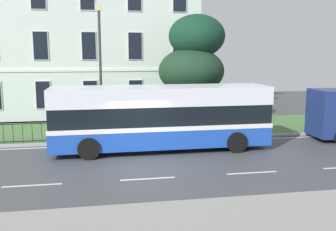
# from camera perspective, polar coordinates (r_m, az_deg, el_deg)

# --- Properties ---
(ground_plane) EXTENTS (60.00, 56.00, 0.18)m
(ground_plane) POSITION_cam_1_polar(r_m,az_deg,el_deg) (16.68, -4.37, -6.34)
(ground_plane) COLOR #424448
(georgian_townhouse) EXTENTS (15.43, 10.05, 12.53)m
(georgian_townhouse) POSITION_cam_1_polar(r_m,az_deg,el_deg) (30.50, -11.72, 12.73)
(georgian_townhouse) COLOR silver
(georgian_townhouse) RESTS_ON ground_plane
(iron_verge_railing) EXTENTS (17.23, 0.04, 0.97)m
(iron_verge_railing) POSITION_cam_1_polar(r_m,az_deg,el_deg) (19.61, -12.03, -2.25)
(iron_verge_railing) COLOR black
(iron_verge_railing) RESTS_ON ground_plane
(evergreen_tree) EXTENTS (4.35, 4.35, 6.72)m
(evergreen_tree) POSITION_cam_1_polar(r_m,az_deg,el_deg) (22.82, 3.80, 6.17)
(evergreen_tree) COLOR #423328
(evergreen_tree) RESTS_ON ground_plane
(single_decker_bus) EXTENTS (10.15, 2.68, 3.00)m
(single_decker_bus) POSITION_cam_1_polar(r_m,az_deg,el_deg) (17.62, -1.04, -0.16)
(single_decker_bus) COLOR #1D4AB7
(single_decker_bus) RESTS_ON ground_plane
(street_lamp_post) EXTENTS (0.36, 0.24, 6.94)m
(street_lamp_post) POSITION_cam_1_polar(r_m,az_deg,el_deg) (20.41, -10.23, 8.04)
(street_lamp_post) COLOR #333338
(street_lamp_post) RESTS_ON ground_plane
(litter_bin) EXTENTS (0.45, 0.45, 1.15)m
(litter_bin) POSITION_cam_1_polar(r_m,az_deg,el_deg) (21.12, 7.04, -1.09)
(litter_bin) COLOR #23472D
(litter_bin) RESTS_ON ground_plane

